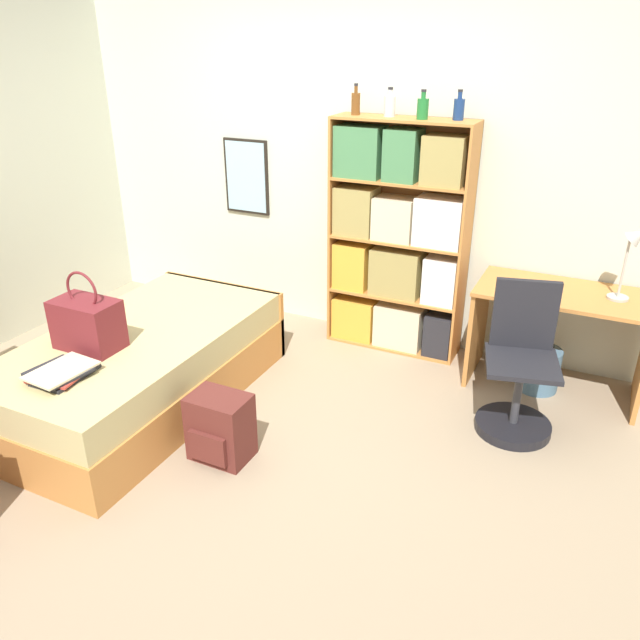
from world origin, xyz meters
The scene contains 15 objects.
ground_plane centered at (0.00, 0.00, 0.00)m, with size 14.00×14.00×0.00m, color gray.
wall_back centered at (0.00, 1.69, 1.30)m, with size 10.00×0.09×2.60m.
bed centered at (-0.69, 0.02, 0.25)m, with size 1.03×1.95×0.50m.
handbag centered at (-0.80, -0.27, 0.66)m, with size 0.39×0.24×0.48m.
book_stack_on_bed centered at (-0.68, -0.61, 0.53)m, with size 0.32×0.37×0.06m.
bookcase centered at (0.49, 1.49, 0.82)m, with size 1.00×0.30×1.70m.
bottle_green centered at (0.14, 1.50, 1.77)m, with size 0.06×0.06×0.20m.
bottle_brown centered at (0.38, 1.51, 1.77)m, with size 0.08×0.08×0.19m.
bottle_clear centered at (0.63, 1.46, 1.77)m, with size 0.08×0.08×0.19m.
bottle_blue centered at (0.85, 1.53, 1.77)m, with size 0.07×0.07×0.19m.
desk centered at (1.68, 1.36, 0.49)m, with size 1.10×0.57×0.70m.
desk_lamp centered at (2.02, 1.38, 1.04)m, with size 0.18×0.13×0.49m.
desk_chair centered at (1.54, 0.77, 0.30)m, with size 0.50×0.50×0.91m.
backpack centered at (0.09, -0.27, 0.19)m, with size 0.33×0.27×0.39m.
waste_bin centered at (1.61, 1.30, 0.15)m, with size 0.27×0.27×0.29m.
Camera 1 is at (1.87, -2.66, 2.22)m, focal length 35.00 mm.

